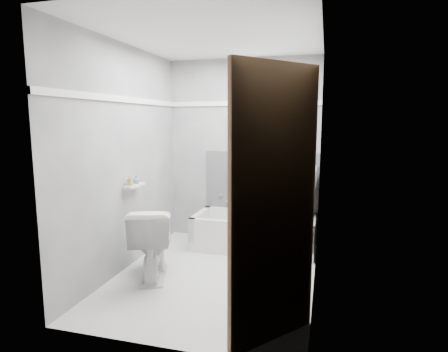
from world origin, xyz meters
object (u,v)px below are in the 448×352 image
(office_chair, at_px, (286,203))
(toilet, at_px, (152,242))
(bathtub, at_px, (254,232))
(soap_bottle_b, at_px, (136,179))
(soap_bottle_a, at_px, (130,181))
(door, at_px, (309,221))

(office_chair, relative_size, toilet, 1.27)
(bathtub, xyz_separation_m, soap_bottle_b, (-1.17, -0.81, 0.75))
(office_chair, bearing_deg, bathtub, -143.80)
(soap_bottle_b, bearing_deg, soap_bottle_a, -90.00)
(bathtub, distance_m, door, 2.46)
(door, height_order, soap_bottle_a, door)
(bathtub, bearing_deg, soap_bottle_b, -145.24)
(soap_bottle_a, bearing_deg, door, -33.24)
(bathtub, height_order, toilet, toilet)
(door, bearing_deg, soap_bottle_b, 143.94)
(office_chair, distance_m, door, 2.32)
(soap_bottle_a, bearing_deg, toilet, -27.16)
(bathtub, bearing_deg, soap_bottle_a, -140.87)
(office_chair, distance_m, toilet, 1.72)
(soap_bottle_b, bearing_deg, door, -36.06)
(bathtub, relative_size, office_chair, 1.58)
(bathtub, distance_m, toilet, 1.41)
(office_chair, height_order, soap_bottle_a, office_chair)
(soap_bottle_a, xyz_separation_m, soap_bottle_b, (0.00, 0.14, -0.01))
(bathtub, distance_m, office_chair, 0.55)
(toilet, height_order, soap_bottle_a, soap_bottle_a)
(toilet, bearing_deg, soap_bottle_b, -63.30)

